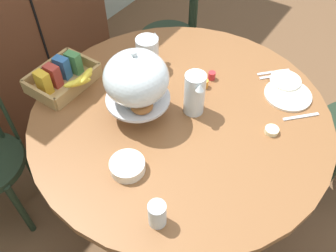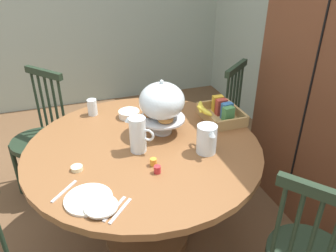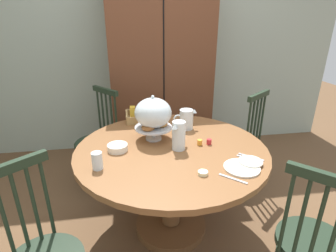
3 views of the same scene
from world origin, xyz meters
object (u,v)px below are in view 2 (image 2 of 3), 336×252
(butter_dish, at_px, (77,168))
(dining_table, at_px, (145,171))
(milk_pitcher, at_px, (206,140))
(cereal_bowl, at_px, (129,114))
(windsor_chair_by_cabinet, at_px, (41,140))
(drinking_glass, at_px, (92,107))
(orange_juice_pitcher, at_px, (138,136))
(windsor_chair_near_window, at_px, (215,122))
(china_plate_large, at_px, (88,199))
(pastry_stand_with_dome, at_px, (162,103))
(china_plate_small, at_px, (101,206))
(cereal_basket, at_px, (220,112))

(butter_dish, bearing_deg, dining_table, 107.44)
(milk_pitcher, xyz_separation_m, cereal_bowl, (-0.56, -0.31, -0.05))
(windsor_chair_by_cabinet, height_order, drinking_glass, windsor_chair_by_cabinet)
(orange_juice_pitcher, height_order, milk_pitcher, orange_juice_pitcher)
(milk_pitcher, bearing_deg, windsor_chair_near_window, 149.38)
(windsor_chair_near_window, height_order, china_plate_large, windsor_chair_near_window)
(milk_pitcher, relative_size, china_plate_large, 0.88)
(cereal_bowl, bearing_deg, windsor_chair_by_cabinet, -122.36)
(orange_juice_pitcher, bearing_deg, china_plate_large, -44.11)
(pastry_stand_with_dome, height_order, milk_pitcher, pastry_stand_with_dome)
(pastry_stand_with_dome, height_order, butter_dish, pastry_stand_with_dome)
(orange_juice_pitcher, bearing_deg, dining_table, 138.28)
(orange_juice_pitcher, height_order, china_plate_small, orange_juice_pitcher)
(windsor_chair_near_window, bearing_deg, orange_juice_pitcher, -51.59)
(windsor_chair_near_window, distance_m, windsor_chair_by_cabinet, 1.40)
(china_plate_large, distance_m, drinking_glass, 0.88)
(dining_table, distance_m, milk_pitcher, 0.44)
(windsor_chair_near_window, bearing_deg, dining_table, -52.19)
(orange_juice_pitcher, height_order, butter_dish, orange_juice_pitcher)
(milk_pitcher, bearing_deg, cereal_bowl, -150.83)
(pastry_stand_with_dome, bearing_deg, milk_pitcher, 29.57)
(cereal_basket, xyz_separation_m, butter_dish, (0.28, -0.95, -0.04))
(cereal_bowl, bearing_deg, china_plate_small, -20.92)
(cereal_basket, bearing_deg, dining_table, -74.59)
(china_plate_small, height_order, cereal_bowl, cereal_bowl)
(dining_table, height_order, china_plate_small, china_plate_small)
(cereal_basket, bearing_deg, cereal_bowl, -111.45)
(cereal_basket, distance_m, cereal_bowl, 0.61)
(pastry_stand_with_dome, relative_size, china_plate_large, 1.56)
(china_plate_small, bearing_deg, cereal_basket, 124.65)
(china_plate_small, bearing_deg, milk_pitcher, 113.61)
(windsor_chair_near_window, xyz_separation_m, china_plate_large, (0.98, -1.13, 0.29))
(windsor_chair_near_window, xyz_separation_m, china_plate_small, (1.05, -1.09, 0.30))
(windsor_chair_near_window, height_order, milk_pitcher, windsor_chair_near_window)
(dining_table, distance_m, orange_juice_pitcher, 0.28)
(dining_table, height_order, pastry_stand_with_dome, pastry_stand_with_dome)
(dining_table, xyz_separation_m, pastry_stand_with_dome, (-0.11, 0.15, 0.38))
(cereal_basket, relative_size, butter_dish, 5.27)
(dining_table, height_order, milk_pitcher, milk_pitcher)
(windsor_chair_near_window, height_order, drinking_glass, windsor_chair_near_window)
(pastry_stand_with_dome, bearing_deg, cereal_basket, 96.22)
(pastry_stand_with_dome, bearing_deg, windsor_chair_near_window, 128.11)
(china_plate_small, bearing_deg, china_plate_large, -149.35)
(milk_pitcher, distance_m, cereal_bowl, 0.64)
(orange_juice_pitcher, height_order, cereal_bowl, orange_juice_pitcher)
(cereal_bowl, relative_size, butter_dish, 2.33)
(pastry_stand_with_dome, distance_m, cereal_basket, 0.45)
(windsor_chair_near_window, bearing_deg, cereal_basket, -25.05)
(drinking_glass, bearing_deg, cereal_basket, 66.91)
(milk_pitcher, bearing_deg, pastry_stand_with_dome, -150.43)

